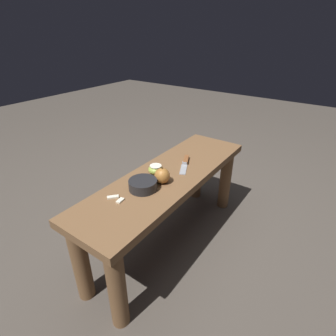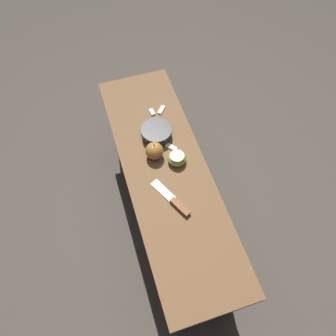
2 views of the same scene
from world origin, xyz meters
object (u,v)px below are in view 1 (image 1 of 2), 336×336
(knife, at_px, (185,162))
(apple_cut, at_px, (156,169))
(bowl, at_px, (143,185))
(wooden_bench, at_px, (169,191))
(apple_whole, at_px, (162,176))

(knife, relative_size, apple_cut, 2.51)
(knife, xyz_separation_m, bowl, (0.34, -0.02, 0.02))
(wooden_bench, distance_m, apple_cut, 0.15)
(wooden_bench, relative_size, bowl, 8.65)
(knife, bearing_deg, apple_whole, -21.64)
(wooden_bench, distance_m, bowl, 0.23)
(wooden_bench, xyz_separation_m, knife, (-0.15, 0.01, 0.12))
(apple_whole, xyz_separation_m, bowl, (0.10, -0.04, -0.01))
(wooden_bench, xyz_separation_m, apple_whole, (0.09, 0.03, 0.15))
(bowl, bearing_deg, apple_cut, -164.33)
(apple_whole, bearing_deg, knife, -175.65)
(apple_cut, bearing_deg, apple_whole, 56.15)
(knife, height_order, apple_whole, apple_whole)
(apple_cut, height_order, bowl, bowl)
(apple_whole, distance_m, bowl, 0.11)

